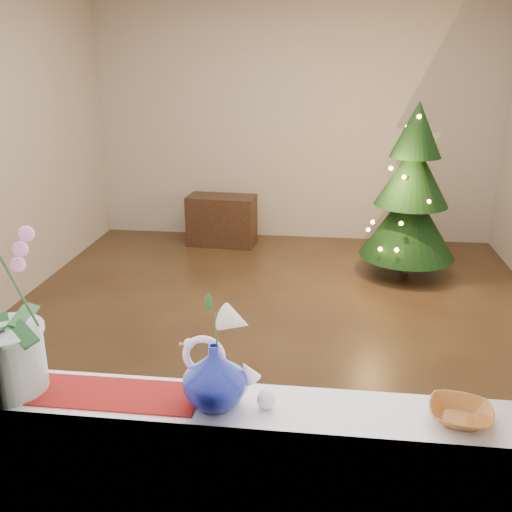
{
  "coord_description": "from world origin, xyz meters",
  "views": [
    {
      "loc": [
        0.37,
        -3.98,
        2.01
      ],
      "look_at": [
        0.05,
        -1.4,
        1.1
      ],
      "focal_mm": 40.0,
      "sensor_mm": 36.0,
      "label": 1
    }
  ],
  "objects_px": {
    "swan": "(220,370)",
    "amber_dish": "(460,415)",
    "xmas_tree": "(412,191)",
    "blue_vase": "(214,371)",
    "paperweight": "(266,399)",
    "side_table": "(222,220)"
  },
  "relations": [
    {
      "from": "swan",
      "to": "amber_dish",
      "type": "bearing_deg",
      "value": -12.22
    },
    {
      "from": "swan",
      "to": "xmas_tree",
      "type": "distance_m",
      "value": 3.91
    },
    {
      "from": "blue_vase",
      "to": "paperweight",
      "type": "distance_m",
      "value": 0.2
    },
    {
      "from": "swan",
      "to": "xmas_tree",
      "type": "height_order",
      "value": "xmas_tree"
    },
    {
      "from": "amber_dish",
      "to": "swan",
      "type": "bearing_deg",
      "value": 178.05
    },
    {
      "from": "paperweight",
      "to": "xmas_tree",
      "type": "xyz_separation_m",
      "value": [
        0.97,
        3.78,
        -0.13
      ]
    },
    {
      "from": "blue_vase",
      "to": "paperweight",
      "type": "height_order",
      "value": "blue_vase"
    },
    {
      "from": "swan",
      "to": "side_table",
      "type": "xyz_separation_m",
      "value": [
        -0.82,
        4.45,
        -0.75
      ]
    },
    {
      "from": "blue_vase",
      "to": "paperweight",
      "type": "relative_size",
      "value": 3.93
    },
    {
      "from": "swan",
      "to": "blue_vase",
      "type": "relative_size",
      "value": 1.02
    },
    {
      "from": "paperweight",
      "to": "amber_dish",
      "type": "distance_m",
      "value": 0.62
    },
    {
      "from": "swan",
      "to": "paperweight",
      "type": "bearing_deg",
      "value": -22.04
    },
    {
      "from": "swan",
      "to": "xmas_tree",
      "type": "bearing_deg",
      "value": 62.96
    },
    {
      "from": "blue_vase",
      "to": "xmas_tree",
      "type": "bearing_deg",
      "value": 73.19
    },
    {
      "from": "blue_vase",
      "to": "side_table",
      "type": "bearing_deg",
      "value": 100.17
    },
    {
      "from": "blue_vase",
      "to": "xmas_tree",
      "type": "relative_size",
      "value": 0.15
    },
    {
      "from": "swan",
      "to": "side_table",
      "type": "bearing_deg",
      "value": 90.14
    },
    {
      "from": "xmas_tree",
      "to": "side_table",
      "type": "bearing_deg",
      "value": 160.0
    },
    {
      "from": "blue_vase",
      "to": "paperweight",
      "type": "bearing_deg",
      "value": 0.82
    },
    {
      "from": "blue_vase",
      "to": "amber_dish",
      "type": "distance_m",
      "value": 0.79
    },
    {
      "from": "paperweight",
      "to": "swan",
      "type": "bearing_deg",
      "value": 168.22
    },
    {
      "from": "xmas_tree",
      "to": "side_table",
      "type": "relative_size",
      "value": 2.22
    }
  ]
}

